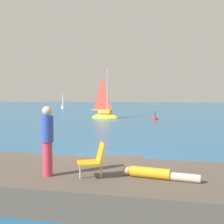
{
  "coord_description": "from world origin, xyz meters",
  "views": [
    {
      "loc": [
        1.55,
        -10.64,
        2.53
      ],
      "look_at": [
        -1.94,
        15.02,
        0.93
      ],
      "focal_mm": 46.95,
      "sensor_mm": 36.0,
      "label": 1
    }
  ],
  "objects_px": {
    "sailboat_far": "(63,107)",
    "person_standing": "(47,139)",
    "sailboat_near": "(105,115)",
    "beach_chair": "(94,159)",
    "marker_buoy": "(155,120)",
    "person_sunbather": "(156,174)"
  },
  "relations": [
    {
      "from": "sailboat_far",
      "to": "beach_chair",
      "type": "relative_size",
      "value": 4.59
    },
    {
      "from": "person_sunbather",
      "to": "marker_buoy",
      "type": "xyz_separation_m",
      "value": [
        0.23,
        22.49,
        -0.74
      ]
    },
    {
      "from": "person_sunbather",
      "to": "sailboat_far",
      "type": "bearing_deg",
      "value": 123.2
    },
    {
      "from": "marker_buoy",
      "to": "beach_chair",
      "type": "bearing_deg",
      "value": -94.06
    },
    {
      "from": "sailboat_near",
      "to": "sailboat_far",
      "type": "relative_size",
      "value": 1.56
    },
    {
      "from": "marker_buoy",
      "to": "sailboat_near",
      "type": "bearing_deg",
      "value": 170.24
    },
    {
      "from": "sailboat_far",
      "to": "person_standing",
      "type": "distance_m",
      "value": 45.6
    },
    {
      "from": "sailboat_far",
      "to": "person_standing",
      "type": "height_order",
      "value": "sailboat_far"
    },
    {
      "from": "person_sunbather",
      "to": "beach_chair",
      "type": "distance_m",
      "value": 1.42
    },
    {
      "from": "sailboat_near",
      "to": "beach_chair",
      "type": "height_order",
      "value": "sailboat_near"
    },
    {
      "from": "sailboat_far",
      "to": "marker_buoy",
      "type": "height_order",
      "value": "sailboat_far"
    },
    {
      "from": "sailboat_near",
      "to": "sailboat_far",
      "type": "height_order",
      "value": "sailboat_near"
    },
    {
      "from": "sailboat_near",
      "to": "beach_chair",
      "type": "xyz_separation_m",
      "value": [
        3.55,
        -23.5,
        0.76
      ]
    },
    {
      "from": "sailboat_near",
      "to": "marker_buoy",
      "type": "height_order",
      "value": "sailboat_near"
    },
    {
      "from": "sailboat_near",
      "to": "sailboat_far",
      "type": "distance_m",
      "value": 22.84
    },
    {
      "from": "sailboat_far",
      "to": "marker_buoy",
      "type": "xyz_separation_m",
      "value": [
        15.96,
        -21.0,
        -0.19
      ]
    },
    {
      "from": "person_standing",
      "to": "beach_chair",
      "type": "relative_size",
      "value": 2.03
    },
    {
      "from": "person_sunbather",
      "to": "beach_chair",
      "type": "relative_size",
      "value": 2.18
    },
    {
      "from": "person_sunbather",
      "to": "beach_chair",
      "type": "height_order",
      "value": "beach_chair"
    },
    {
      "from": "sailboat_near",
      "to": "person_standing",
      "type": "distance_m",
      "value": 23.66
    },
    {
      "from": "person_sunbather",
      "to": "person_standing",
      "type": "xyz_separation_m",
      "value": [
        -2.48,
        -0.12,
        0.75
      ]
    },
    {
      "from": "person_standing",
      "to": "beach_chair",
      "type": "height_order",
      "value": "person_standing"
    }
  ]
}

